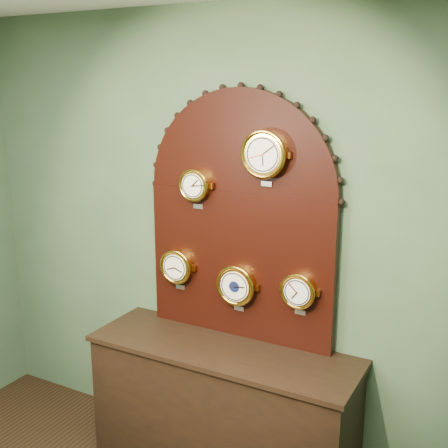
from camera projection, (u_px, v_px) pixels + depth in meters
The scene contains 8 objects.
wall_back at pixel (244, 244), 3.45m from camera, with size 4.00×4.00×0.00m, color #3D563B.
shop_counter at pixel (222, 412), 3.46m from camera, with size 1.60×0.50×0.80m, color black.
display_board at pixel (240, 209), 3.35m from camera, with size 1.26×0.06×1.53m.
roman_clock at pixel (195, 185), 3.39m from camera, with size 0.20×0.08×0.25m.
arabic_clock at pixel (265, 154), 3.12m from camera, with size 0.27×0.08×0.32m.
hygrometer at pixel (177, 266), 3.58m from camera, with size 0.22×0.08×0.27m.
barometer at pixel (237, 285), 3.40m from camera, with size 0.25×0.08×0.30m.
tide_clock at pixel (299, 291), 3.20m from camera, with size 0.21×0.08×0.26m.
Camera 1 is at (1.48, -0.47, 2.36)m, focal length 45.56 mm.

